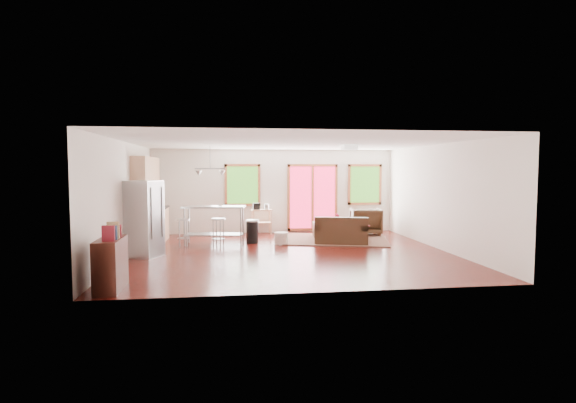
{
  "coord_description": "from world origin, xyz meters",
  "views": [
    {
      "loc": [
        -1.42,
        -10.45,
        1.96
      ],
      "look_at": [
        0.0,
        0.3,
        1.2
      ],
      "focal_mm": 28.0,
      "sensor_mm": 36.0,
      "label": 1
    }
  ],
  "objects": [
    {
      "name": "pendant_light",
      "position": [
        -1.9,
        1.5,
        1.9
      ],
      "size": [
        0.8,
        0.18,
        0.79
      ],
      "color": "gray",
      "rests_on": "ceiling"
    },
    {
      "name": "ceiling_flush",
      "position": [
        1.6,
        0.6,
        2.53
      ],
      "size": [
        0.35,
        0.35,
        0.12
      ],
      "primitive_type": "cube",
      "color": "white",
      "rests_on": "ceiling"
    },
    {
      "name": "armchair",
      "position": [
        2.67,
        2.59,
        0.45
      ],
      "size": [
        0.98,
        0.93,
        0.9
      ],
      "primitive_type": "imported",
      "rotation": [
        0.0,
        0.0,
        3.0
      ],
      "color": "black",
      "rests_on": "floor"
    },
    {
      "name": "coffee_table",
      "position": [
        1.71,
        2.0,
        0.34
      ],
      "size": [
        1.09,
        0.81,
        0.39
      ],
      "rotation": [
        0.0,
        0.0,
        0.25
      ],
      "color": "#37160F",
      "rests_on": "floor"
    },
    {
      "name": "pouf",
      "position": [
        -0.06,
        1.21,
        0.16
      ],
      "size": [
        0.46,
        0.46,
        0.32
      ],
      "primitive_type": "cylinder",
      "rotation": [
        0.0,
        0.0,
        0.32
      ],
      "color": "beige",
      "rests_on": "floor"
    },
    {
      "name": "bar_stool_b",
      "position": [
        -1.69,
        0.91,
        0.56
      ],
      "size": [
        0.47,
        0.47,
        0.75
      ],
      "rotation": [
        0.0,
        0.0,
        -0.41
      ],
      "color": "#B7BABC",
      "rests_on": "floor"
    },
    {
      "name": "refrigerator",
      "position": [
        -3.34,
        -0.01,
        0.86
      ],
      "size": [
        0.9,
        0.89,
        1.73
      ],
      "rotation": [
        0.0,
        0.0,
        -0.41
      ],
      "color": "#B7BABC",
      "rests_on": "floor"
    },
    {
      "name": "trash_can",
      "position": [
        -0.8,
        1.55,
        0.32
      ],
      "size": [
        0.37,
        0.37,
        0.63
      ],
      "rotation": [
        0.0,
        0.0,
        0.1
      ],
      "color": "black",
      "rests_on": "floor"
    },
    {
      "name": "left_wall",
      "position": [
        -3.76,
        0.0,
        1.3
      ],
      "size": [
        0.02,
        7.0,
        2.6
      ],
      "primitive_type": "cube",
      "color": "silver",
      "rests_on": "ground"
    },
    {
      "name": "kitchen_cart",
      "position": [
        -0.45,
        3.22,
        0.65
      ],
      "size": [
        0.65,
        0.44,
        0.96
      ],
      "rotation": [
        0.0,
        0.0,
        0.06
      ],
      "color": "tan",
      "rests_on": "floor"
    },
    {
      "name": "floor",
      "position": [
        0.0,
        0.0,
        -0.01
      ],
      "size": [
        7.5,
        7.0,
        0.02
      ],
      "primitive_type": "cube",
      "color": "#370B08",
      "rests_on": "ground"
    },
    {
      "name": "island",
      "position": [
        -1.81,
        1.43,
        0.7
      ],
      "size": [
        1.68,
        0.86,
        1.02
      ],
      "rotation": [
        0.0,
        0.0,
        -0.14
      ],
      "color": "#B7BABC",
      "rests_on": "floor"
    },
    {
      "name": "vase",
      "position": [
        1.67,
        2.06,
        0.52
      ],
      "size": [
        0.25,
        0.25,
        0.33
      ],
      "rotation": [
        0.0,
        0.0,
        0.36
      ],
      "color": "silver",
      "rests_on": "coffee_table"
    },
    {
      "name": "ottoman",
      "position": [
        1.34,
        2.22,
        0.22
      ],
      "size": [
        0.74,
        0.74,
        0.45
      ],
      "primitive_type": "cube",
      "rotation": [
        0.0,
        0.0,
        -0.11
      ],
      "color": "black",
      "rests_on": "floor"
    },
    {
      "name": "front_wall",
      "position": [
        0.0,
        -3.51,
        1.3
      ],
      "size": [
        7.5,
        0.02,
        2.6
      ],
      "primitive_type": "cube",
      "color": "silver",
      "rests_on": "ground"
    },
    {
      "name": "window_left",
      "position": [
        -1.0,
        3.46,
        1.5
      ],
      "size": [
        1.1,
        0.05,
        1.3
      ],
      "color": "#285016",
      "rests_on": "back_wall"
    },
    {
      "name": "loveseat",
      "position": [
        1.54,
        1.1,
        0.29
      ],
      "size": [
        1.54,
        1.11,
        0.74
      ],
      "rotation": [
        0.0,
        0.0,
        -0.26
      ],
      "color": "black",
      "rests_on": "floor"
    },
    {
      "name": "right_wall",
      "position": [
        3.76,
        0.0,
        1.3
      ],
      "size": [
        0.02,
        7.0,
        2.6
      ],
      "primitive_type": "cube",
      "color": "silver",
      "rests_on": "ground"
    },
    {
      "name": "french_doors",
      "position": [
        1.2,
        3.46,
        1.1
      ],
      "size": [
        1.6,
        0.05,
        2.1
      ],
      "color": "#A51636",
      "rests_on": "back_wall"
    },
    {
      "name": "cup",
      "position": [
        -1.65,
        1.41,
        1.01
      ],
      "size": [
        0.13,
        0.11,
        0.11
      ],
      "primitive_type": "imported",
      "rotation": [
        0.0,
        0.0,
        0.2
      ],
      "color": "white",
      "rests_on": "island"
    },
    {
      "name": "back_wall",
      "position": [
        0.0,
        3.51,
        1.3
      ],
      "size": [
        7.5,
        0.02,
        2.6
      ],
      "primitive_type": "cube",
      "color": "silver",
      "rests_on": "ground"
    },
    {
      "name": "book",
      "position": [
        2.25,
        1.58,
        0.53
      ],
      "size": [
        0.2,
        0.04,
        0.27
      ],
      "primitive_type": "imported",
      "rotation": [
        0.0,
        0.0,
        -0.08
      ],
      "color": "maroon",
      "rests_on": "coffee_table"
    },
    {
      "name": "bookshelf",
      "position": [
        -3.35,
        -2.9,
        0.44
      ],
      "size": [
        0.39,
        0.96,
        1.12
      ],
      "rotation": [
        0.0,
        0.0,
        0.02
      ],
      "color": "#37160F",
      "rests_on": "floor"
    },
    {
      "name": "rug",
      "position": [
        1.51,
        1.76,
        0.01
      ],
      "size": [
        3.37,
        2.9,
        0.03
      ],
      "primitive_type": "cube",
      "rotation": [
        0.0,
        0.0,
        -0.26
      ],
      "color": "#505D3A",
      "rests_on": "floor"
    },
    {
      "name": "cabinets",
      "position": [
        -3.49,
        1.7,
        0.93
      ],
      "size": [
        0.64,
        2.24,
        2.3
      ],
      "color": "tan",
      "rests_on": "floor"
    },
    {
      "name": "window_right",
      "position": [
        2.9,
        3.46,
        1.5
      ],
      "size": [
        1.1,
        0.05,
        1.3
      ],
      "color": "#285016",
      "rests_on": "back_wall"
    },
    {
      "name": "bar_stool_a",
      "position": [
        -2.59,
        1.18,
        0.54
      ],
      "size": [
        0.36,
        0.36,
        0.72
      ],
      "rotation": [
        0.0,
        0.0,
        0.05
      ],
      "color": "#B7BABC",
      "rests_on": "floor"
    },
    {
      "name": "ceiling",
      "position": [
        0.0,
        0.0,
        2.61
      ],
      "size": [
        7.5,
        7.0,
        0.02
      ],
      "primitive_type": "cube",
      "color": "white",
      "rests_on": "ground"
    }
  ]
}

